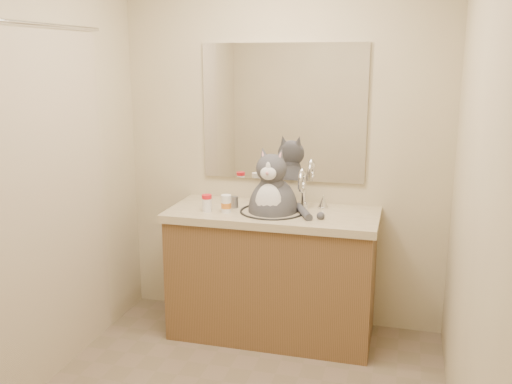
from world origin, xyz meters
TOP-DOWN VIEW (x-y plane):
  - room at (0.00, 0.00)m, footprint 2.22×2.52m
  - vanity at (0.00, 0.96)m, footprint 1.34×0.59m
  - mirror at (0.00, 1.24)m, footprint 1.10×0.02m
  - shower_curtain at (-1.05, 0.10)m, footprint 0.02×1.30m
  - cat at (0.00, 0.95)m, footprint 0.44×0.36m
  - pill_bottle_redcap at (-0.40, 0.84)m, footprint 0.08×0.08m
  - pill_bottle_orange at (-0.28, 0.86)m, footprint 0.08×0.08m
  - grey_canister at (-0.26, 0.98)m, footprint 0.05×0.05m

SIDE VIEW (x-z plane):
  - vanity at x=0.00m, z-range -0.12..1.00m
  - grey_canister at x=-0.26m, z-range 0.85..0.92m
  - cat at x=0.00m, z-range 0.58..1.21m
  - pill_bottle_orange at x=-0.28m, z-range 0.85..0.96m
  - pill_bottle_redcap at x=-0.40m, z-range 0.85..0.96m
  - shower_curtain at x=-1.05m, z-range 0.06..2.00m
  - room at x=0.00m, z-range -0.01..2.41m
  - mirror at x=0.00m, z-range 1.00..1.90m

